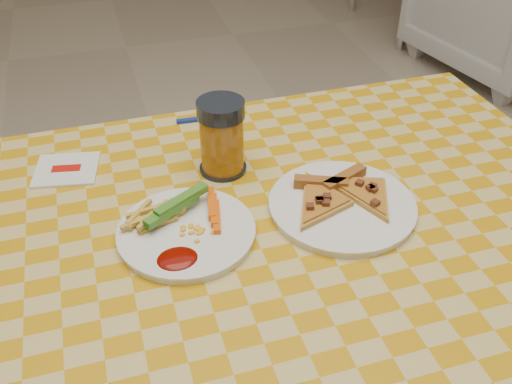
{
  "coord_description": "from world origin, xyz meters",
  "views": [
    {
      "loc": [
        -0.2,
        -0.67,
        1.38
      ],
      "look_at": [
        0.03,
        0.09,
        0.78
      ],
      "focal_mm": 40.0,
      "sensor_mm": 36.0,
      "label": 1
    }
  ],
  "objects_px": {
    "plate_right": "(342,206)",
    "drink_glass": "(222,138)",
    "plate_left": "(187,233)",
    "table": "(255,267)"
  },
  "relations": [
    {
      "from": "table",
      "to": "drink_glass",
      "type": "height_order",
      "value": "drink_glass"
    },
    {
      "from": "plate_right",
      "to": "drink_glass",
      "type": "xyz_separation_m",
      "value": [
        -0.17,
        0.18,
        0.06
      ]
    },
    {
      "from": "plate_left",
      "to": "drink_glass",
      "type": "distance_m",
      "value": 0.21
    },
    {
      "from": "table",
      "to": "plate_left",
      "type": "xyz_separation_m",
      "value": [
        -0.11,
        0.03,
        0.08
      ]
    },
    {
      "from": "plate_right",
      "to": "table",
      "type": "bearing_deg",
      "value": -172.77
    },
    {
      "from": "plate_right",
      "to": "drink_glass",
      "type": "height_order",
      "value": "drink_glass"
    },
    {
      "from": "table",
      "to": "plate_right",
      "type": "relative_size",
      "value": 5.16
    },
    {
      "from": "plate_right",
      "to": "plate_left",
      "type": "bearing_deg",
      "value": 177.89
    },
    {
      "from": "table",
      "to": "plate_right",
      "type": "distance_m",
      "value": 0.18
    },
    {
      "from": "plate_left",
      "to": "plate_right",
      "type": "height_order",
      "value": "same"
    }
  ]
}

